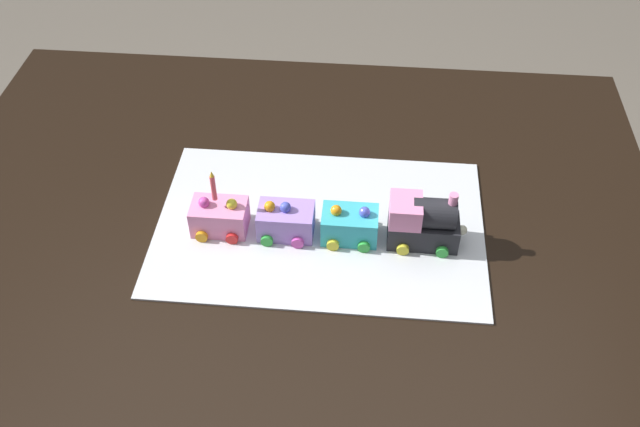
# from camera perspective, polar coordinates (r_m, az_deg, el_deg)

# --- Properties ---
(ground_plane) EXTENTS (8.00, 8.00, 0.00)m
(ground_plane) POSITION_cam_1_polar(r_m,az_deg,el_deg) (1.95, -1.66, -15.31)
(ground_plane) COLOR #6B6054
(dining_table) EXTENTS (1.40, 1.00, 0.74)m
(dining_table) POSITION_cam_1_polar(r_m,az_deg,el_deg) (1.44, -2.17, -2.41)
(dining_table) COLOR black
(dining_table) RESTS_ON ground
(cake_board) EXTENTS (0.60, 0.40, 0.00)m
(cake_board) POSITION_cam_1_polar(r_m,az_deg,el_deg) (1.32, -0.00, -1.00)
(cake_board) COLOR silver
(cake_board) RESTS_ON dining_table
(cake_locomotive) EXTENTS (0.14, 0.08, 0.12)m
(cake_locomotive) POSITION_cam_1_polar(r_m,az_deg,el_deg) (1.27, 8.23, -0.67)
(cake_locomotive) COLOR #232328
(cake_locomotive) RESTS_ON cake_board
(cake_car_caboose_turquoise) EXTENTS (0.10, 0.08, 0.07)m
(cake_car_caboose_turquoise) POSITION_cam_1_polar(r_m,az_deg,el_deg) (1.28, 2.39, -0.90)
(cake_car_caboose_turquoise) COLOR #38B7C6
(cake_car_caboose_turquoise) RESTS_ON cake_board
(cake_car_hopper_lavender) EXTENTS (0.10, 0.08, 0.07)m
(cake_car_hopper_lavender) POSITION_cam_1_polar(r_m,az_deg,el_deg) (1.29, -2.89, -0.57)
(cake_car_hopper_lavender) COLOR #AD84E0
(cake_car_hopper_lavender) RESTS_ON cake_board
(cake_car_tanker_bubblegum) EXTENTS (0.10, 0.08, 0.07)m
(cake_car_tanker_bubblegum) POSITION_cam_1_polar(r_m,az_deg,el_deg) (1.30, -8.01, -0.25)
(cake_car_tanker_bubblegum) COLOR pink
(cake_car_tanker_bubblegum) RESTS_ON cake_board
(birthday_candle) EXTENTS (0.01, 0.01, 0.06)m
(birthday_candle) POSITION_cam_1_polar(r_m,az_deg,el_deg) (1.26, -8.52, 2.20)
(birthday_candle) COLOR #F24C59
(birthday_candle) RESTS_ON cake_car_tanker_bubblegum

